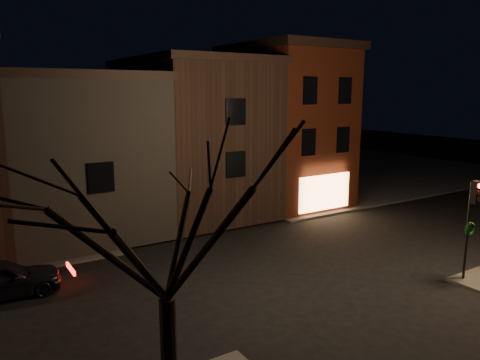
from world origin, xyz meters
The scene contains 8 objects.
ground centered at (0.00, 0.00, 0.00)m, with size 120.00×120.00×0.00m, color black.
sidewalk_far_right centered at (20.00, 20.00, 0.06)m, with size 30.00×30.00×0.12m, color #2D2B28.
corner_building centered at (8.00, 9.47, 5.40)m, with size 6.50×8.50×10.50m.
row_building_a centered at (1.50, 10.50, 4.83)m, with size 7.30×10.30×9.40m.
row_building_b centered at (-5.75, 10.50, 4.33)m, with size 7.80×10.30×8.40m.
traffic_signal centered at (5.60, -5.51, 2.81)m, with size 0.58×0.38×4.05m.
bare_tree_left centered at (-8.00, -7.00, 5.43)m, with size 5.60×5.60×7.50m.
parked_car_a centered at (-10.40, 2.94, 0.73)m, with size 1.71×4.26×1.45m, color black.
Camera 1 is at (-11.66, -15.60, 7.58)m, focal length 35.00 mm.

